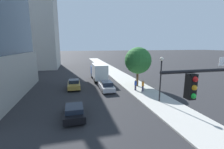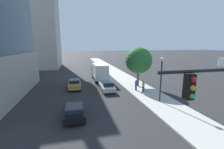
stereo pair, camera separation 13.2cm
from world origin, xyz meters
TOP-DOWN VIEW (x-y plane):
  - sidewalk at (7.87, 20.00)m, footprint 4.42×120.00m
  - construction_building at (-13.58, 51.10)m, footprint 14.40×24.96m
  - street_lamp at (7.86, 15.36)m, footprint 0.44×0.44m
  - street_tree at (8.12, 22.70)m, footprint 4.37×4.37m
  - car_gold at (-2.27, 23.99)m, footprint 1.88×4.01m
  - car_silver at (2.58, 21.82)m, footprint 1.83×4.62m
  - car_black at (-2.27, 13.81)m, footprint 1.90×4.21m
  - box_truck at (2.58, 28.80)m, footprint 2.41×7.15m
  - pedestrian_blue_shirt at (6.85, 20.43)m, footprint 0.34×0.34m
  - pedestrian_orange_shirt at (7.69, 19.65)m, footprint 0.34×0.34m

SIDE VIEW (x-z plane):
  - sidewalk at x=7.87m, z-range 0.00..0.15m
  - car_black at x=-2.27m, z-range 0.00..1.34m
  - car_silver at x=2.58m, z-range -0.01..1.50m
  - car_gold at x=-2.27m, z-range 0.00..1.51m
  - pedestrian_blue_shirt at x=6.85m, z-range 0.16..1.77m
  - pedestrian_orange_shirt at x=7.69m, z-range 0.16..1.82m
  - box_truck at x=2.58m, z-range 0.18..3.58m
  - street_lamp at x=7.86m, z-range 1.02..6.44m
  - street_tree at x=8.12m, z-range 1.20..7.69m
  - construction_building at x=-13.58m, z-range -1.97..31.13m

